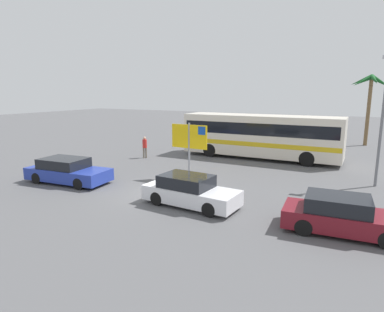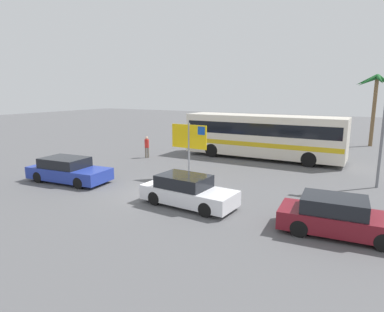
{
  "view_description": "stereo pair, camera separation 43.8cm",
  "coord_description": "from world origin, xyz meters",
  "px_view_note": "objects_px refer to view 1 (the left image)",
  "views": [
    {
      "loc": [
        8.54,
        -12.84,
        4.88
      ],
      "look_at": [
        0.0,
        3.3,
        1.3
      ],
      "focal_mm": 30.95,
      "sensor_mm": 36.0,
      "label": 1
    },
    {
      "loc": [
        8.93,
        -12.63,
        4.88
      ],
      "look_at": [
        0.0,
        3.3,
        1.3
      ],
      "focal_mm": 30.95,
      "sensor_mm": 36.0,
      "label": 2
    }
  ],
  "objects_px": {
    "bus_front_coach": "(261,134)",
    "car_maroon": "(342,216)",
    "car_blue": "(67,171)",
    "pedestrian_crossing_lot": "(145,146)",
    "car_white": "(190,191)",
    "ferry_sign": "(190,139)"
  },
  "relations": [
    {
      "from": "bus_front_coach",
      "to": "ferry_sign",
      "type": "height_order",
      "value": "ferry_sign"
    },
    {
      "from": "ferry_sign",
      "to": "car_white",
      "type": "bearing_deg",
      "value": -58.97
    },
    {
      "from": "pedestrian_crossing_lot",
      "to": "car_white",
      "type": "bearing_deg",
      "value": -5.47
    },
    {
      "from": "car_white",
      "to": "pedestrian_crossing_lot",
      "type": "height_order",
      "value": "pedestrian_crossing_lot"
    },
    {
      "from": "bus_front_coach",
      "to": "car_blue",
      "type": "height_order",
      "value": "bus_front_coach"
    },
    {
      "from": "car_maroon",
      "to": "pedestrian_crossing_lot",
      "type": "height_order",
      "value": "pedestrian_crossing_lot"
    },
    {
      "from": "ferry_sign",
      "to": "car_maroon",
      "type": "bearing_deg",
      "value": -22.1
    },
    {
      "from": "car_blue",
      "to": "car_white",
      "type": "height_order",
      "value": "same"
    },
    {
      "from": "ferry_sign",
      "to": "car_white",
      "type": "distance_m",
      "value": 4.52
    },
    {
      "from": "car_blue",
      "to": "car_white",
      "type": "xyz_separation_m",
      "value": [
        7.63,
        -0.16,
        -0.0
      ]
    },
    {
      "from": "bus_front_coach",
      "to": "pedestrian_crossing_lot",
      "type": "bearing_deg",
      "value": -152.64
    },
    {
      "from": "bus_front_coach",
      "to": "car_white",
      "type": "bearing_deg",
      "value": -88.47
    },
    {
      "from": "bus_front_coach",
      "to": "car_maroon",
      "type": "bearing_deg",
      "value": -61.28
    },
    {
      "from": "car_blue",
      "to": "pedestrian_crossing_lot",
      "type": "bearing_deg",
      "value": 86.87
    },
    {
      "from": "bus_front_coach",
      "to": "car_maroon",
      "type": "height_order",
      "value": "bus_front_coach"
    },
    {
      "from": "car_white",
      "to": "car_maroon",
      "type": "xyz_separation_m",
      "value": [
        6.04,
        -0.04,
        -0.0
      ]
    },
    {
      "from": "car_white",
      "to": "pedestrian_crossing_lot",
      "type": "xyz_separation_m",
      "value": [
        -7.89,
        7.62,
        0.3
      ]
    },
    {
      "from": "bus_front_coach",
      "to": "car_blue",
      "type": "xyz_separation_m",
      "value": [
        -7.33,
        -11.39,
        -1.15
      ]
    },
    {
      "from": "car_blue",
      "to": "car_white",
      "type": "bearing_deg",
      "value": -6.29
    },
    {
      "from": "bus_front_coach",
      "to": "ferry_sign",
      "type": "relative_size",
      "value": 3.55
    },
    {
      "from": "car_white",
      "to": "car_maroon",
      "type": "bearing_deg",
      "value": 3.65
    },
    {
      "from": "ferry_sign",
      "to": "car_white",
      "type": "xyz_separation_m",
      "value": [
        1.98,
        -3.69,
        -1.69
      ]
    }
  ]
}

